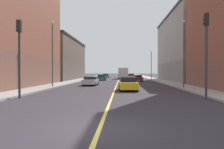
# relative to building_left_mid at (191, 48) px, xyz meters

# --- Properties ---
(ground_plane) EXTENTS (400.00, 400.00, 0.00)m
(ground_plane) POSITION_rel_building_left_mid_xyz_m (-14.73, -40.72, -6.68)
(ground_plane) COLOR #322C34
(ground_plane) RESTS_ON ground
(sidewalk_left) EXTENTS (2.75, 168.00, 0.15)m
(sidewalk_left) POSITION_rel_building_left_mid_xyz_m (-6.12, 8.28, -6.61)
(sidewalk_left) COLOR #9E9B93
(sidewalk_left) RESTS_ON ground
(sidewalk_right) EXTENTS (2.75, 168.00, 0.15)m
(sidewalk_right) POSITION_rel_building_left_mid_xyz_m (-23.34, 8.28, -6.61)
(sidewalk_right) COLOR #9E9B93
(sidewalk_right) RESTS_ON ground
(lane_center_stripe) EXTENTS (0.16, 154.00, 0.01)m
(lane_center_stripe) POSITION_rel_building_left_mid_xyz_m (-14.73, 8.28, -6.68)
(lane_center_stripe) COLOR #E5D14C
(lane_center_stripe) RESTS_ON ground
(building_left_mid) EXTENTS (9.78, 26.04, 13.35)m
(building_left_mid) POSITION_rel_building_left_mid_xyz_m (0.00, 0.00, 0.00)
(building_left_mid) COLOR gray
(building_left_mid) RESTS_ON ground
(building_right_midblock) EXTENTS (9.78, 26.20, 9.52)m
(building_right_midblock) POSITION_rel_building_left_mid_xyz_m (-29.45, 6.85, -1.91)
(building_right_midblock) COLOR brown
(building_right_midblock) RESTS_ON ground
(traffic_light_left_near) EXTENTS (0.40, 0.32, 6.19)m
(traffic_light_left_near) POSITION_rel_building_left_mid_xyz_m (-7.91, -31.68, -2.69)
(traffic_light_left_near) COLOR #2D2D2D
(traffic_light_left_near) RESTS_ON ground
(traffic_light_right_near) EXTENTS (0.40, 0.32, 5.81)m
(traffic_light_right_near) POSITION_rel_building_left_mid_xyz_m (-21.58, -31.68, -2.91)
(traffic_light_right_near) COLOR #2D2D2D
(traffic_light_right_near) RESTS_ON ground
(street_lamp_left_near) EXTENTS (0.36, 0.36, 7.75)m
(street_lamp_left_near) POSITION_rel_building_left_mid_xyz_m (-6.89, -21.51, -1.88)
(street_lamp_left_near) COLOR #4C4C51
(street_lamp_left_near) RESTS_ON ground
(street_lamp_right_near) EXTENTS (0.36, 0.36, 8.05)m
(street_lamp_right_near) POSITION_rel_building_left_mid_xyz_m (-22.56, -19.90, -1.73)
(street_lamp_right_near) COLOR #4C4C51
(street_lamp_right_near) RESTS_ON ground
(street_lamp_left_far) EXTENTS (0.36, 0.36, 6.69)m
(street_lamp_left_far) POSITION_rel_building_left_mid_xyz_m (-6.89, 8.58, -2.45)
(street_lamp_left_far) COLOR #4C4C51
(street_lamp_left_far) RESTS_ON ground
(car_red) EXTENTS (2.09, 4.67, 1.24)m
(car_red) POSITION_rel_building_left_mid_xyz_m (-11.04, 24.51, -6.07)
(car_red) COLOR red
(car_red) RESTS_ON ground
(car_silver) EXTENTS (1.96, 4.47, 1.27)m
(car_silver) POSITION_rel_building_left_mid_xyz_m (-18.39, -15.38, -6.04)
(car_silver) COLOR silver
(car_silver) RESTS_ON ground
(car_maroon) EXTENTS (1.80, 4.14, 1.27)m
(car_maroon) POSITION_rel_building_left_mid_xyz_m (-10.78, -1.69, -6.07)
(car_maroon) COLOR maroon
(car_maroon) RESTS_ON ground
(car_teal) EXTENTS (2.08, 4.49, 1.25)m
(car_teal) POSITION_rel_building_left_mid_xyz_m (-18.46, 3.40, -6.06)
(car_teal) COLOR #196670
(car_teal) RESTS_ON ground
(car_green) EXTENTS (1.87, 4.13, 1.24)m
(car_green) POSITION_rel_building_left_mid_xyz_m (-19.02, 25.86, -6.06)
(car_green) COLOR #1E6B38
(car_green) RESTS_ON ground
(car_yellow) EXTENTS (2.00, 4.36, 1.42)m
(car_yellow) POSITION_rel_building_left_mid_xyz_m (-13.30, -24.15, -6.00)
(car_yellow) COLOR gold
(car_yellow) RESTS_ON ground
(box_truck) EXTENTS (2.57, 7.49, 2.86)m
(box_truck) POSITION_rel_building_left_mid_xyz_m (-13.62, 13.31, -5.12)
(box_truck) COLOR maroon
(box_truck) RESTS_ON ground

